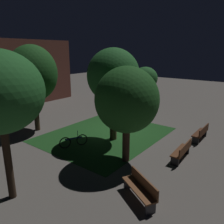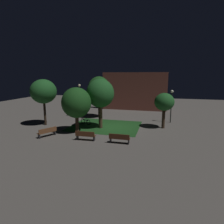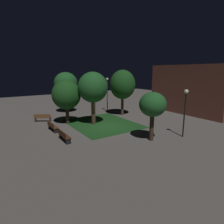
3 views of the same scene
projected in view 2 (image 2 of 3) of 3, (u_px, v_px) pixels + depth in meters
The scene contains 14 objects.
ground_plane at pixel (115, 127), 21.66m from camera, with size 60.00×60.00×0.00m, color #56514C.
grass_lawn at pixel (105, 126), 22.11m from camera, with size 7.86×6.45×0.01m, color #194219.
bench_lawn_edge at pixel (85, 135), 17.16m from camera, with size 1.82×0.55×0.88m.
bench_back_row at pixel (119, 138), 16.37m from camera, with size 1.80×0.48×0.88m.
bench_path_side at pixel (47, 132), 18.22m from camera, with size 1.31×1.80×0.88m.
tree_back_right at pixel (100, 94), 20.63m from camera, with size 3.03×3.03×5.45m.
tree_near_wall at pixel (76, 103), 19.18m from camera, with size 2.99×2.99×4.64m.
tree_back_left at pixel (164, 102), 20.72m from camera, with size 2.14×2.14×3.94m.
tree_left_canopy at pixel (99, 90), 25.95m from camera, with size 3.16×3.16×5.67m.
tree_right_canopy at pixel (43, 92), 21.92m from camera, with size 2.98×2.98×5.37m.
lamp_post_near_wall at pixel (172, 100), 23.24m from camera, with size 0.36×0.36×4.06m.
lamp_post_plaza_west at pixel (80, 95), 26.14m from camera, with size 0.36×0.36×4.62m.
bicycle at pixel (86, 121), 22.90m from camera, with size 1.50×0.78×0.93m.
building_wall_backdrop at pixel (134, 91), 31.81m from camera, with size 10.74×0.80×6.29m, color brown.
Camera 2 is at (4.93, -20.35, 5.81)m, focal length 30.50 mm.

